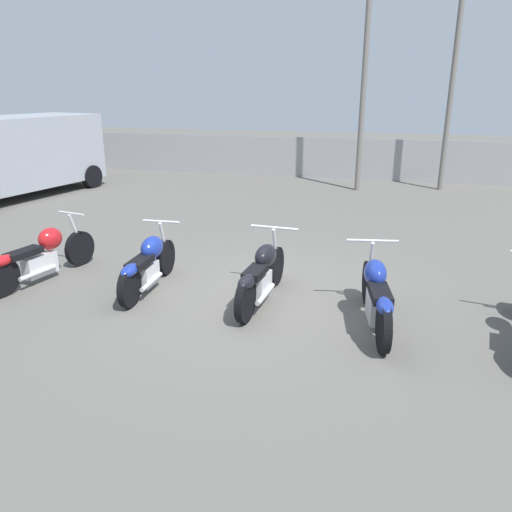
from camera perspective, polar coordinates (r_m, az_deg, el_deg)
The scene contains 9 objects.
ground_plane at distance 7.56m, azimuth 0.07°, elevation -4.59°, with size 60.00×60.00×0.00m, color #5B5954.
fence_back at distance 17.60m, azimuth 9.08°, elevation 10.94°, with size 40.00×0.04×1.38m.
light_pole_left at distance 15.56m, azimuth 12.46°, elevation 21.92°, with size 0.70×0.35×6.63m.
light_pole_right at distance 16.32m, azimuth 21.84°, elevation 20.51°, with size 0.70×0.35×6.41m.
motorcycle_slot_0 at distance 8.74m, azimuth -23.40°, elevation 0.03°, with size 0.70×2.17×0.98m.
motorcycle_slot_1 at distance 7.83m, azimuth -12.25°, elevation -0.86°, with size 0.62×1.95×0.96m.
motorcycle_slot_2 at distance 7.19m, azimuth 0.63°, elevation -2.11°, with size 0.75×2.04×0.98m.
motorcycle_slot_3 at distance 6.67m, azimuth 13.59°, elevation -4.30°, with size 0.71×2.04×0.99m.
parked_van at distance 16.03m, azimuth -25.86°, elevation 10.57°, with size 3.05×5.25×2.22m.
Camera 1 is at (1.76, -6.72, 2.98)m, focal length 35.00 mm.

